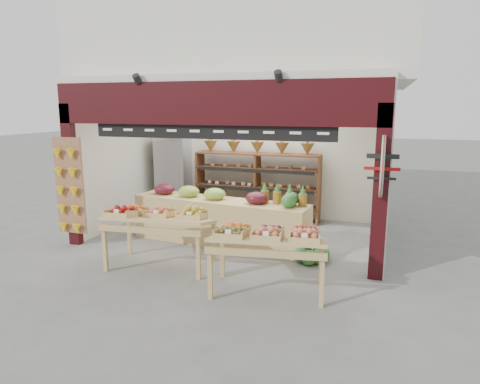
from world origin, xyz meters
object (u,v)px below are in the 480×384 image
(refrigerator, at_px, (174,174))
(watermelon_pile, at_px, (310,250))
(back_shelving, at_px, (257,171))
(display_table_right, at_px, (268,237))
(mid_counter, at_px, (219,220))
(cardboard_stack, at_px, (197,218))
(display_table_left, at_px, (155,217))

(refrigerator, distance_m, watermelon_pile, 4.53)
(back_shelving, xyz_separation_m, watermelon_pile, (1.63, -2.42, -0.94))
(back_shelving, height_order, display_table_right, back_shelving)
(mid_counter, distance_m, display_table_right, 2.33)
(mid_counter, xyz_separation_m, display_table_right, (1.43, -1.81, 0.34))
(back_shelving, distance_m, cardboard_stack, 1.84)
(display_table_right, relative_size, watermelon_pile, 2.50)
(mid_counter, xyz_separation_m, watermelon_pile, (1.81, -0.39, -0.29))
(refrigerator, relative_size, mid_counter, 0.54)
(back_shelving, relative_size, watermelon_pile, 4.23)
(back_shelving, relative_size, display_table_right, 1.69)
(refrigerator, xyz_separation_m, display_table_right, (3.38, -3.83, -0.14))
(back_shelving, bearing_deg, mid_counter, -95.06)
(refrigerator, distance_m, display_table_left, 3.63)
(back_shelving, height_order, watermelon_pile, back_shelving)
(refrigerator, height_order, display_table_right, refrigerator)
(back_shelving, distance_m, mid_counter, 2.14)
(back_shelving, distance_m, display_table_left, 3.49)
(back_shelving, distance_m, watermelon_pile, 3.07)
(refrigerator, relative_size, display_table_right, 1.10)
(cardboard_stack, bearing_deg, refrigerator, 132.32)
(cardboard_stack, relative_size, display_table_right, 0.56)
(watermelon_pile, bearing_deg, mid_counter, 167.68)
(mid_counter, relative_size, display_table_left, 2.00)
(back_shelving, distance_m, refrigerator, 2.14)
(watermelon_pile, bearing_deg, refrigerator, 147.34)
(display_table_left, bearing_deg, mid_counter, 65.67)
(cardboard_stack, relative_size, watermelon_pile, 1.41)
(back_shelving, relative_size, mid_counter, 0.83)
(cardboard_stack, bearing_deg, back_shelving, 53.16)
(display_table_right, height_order, watermelon_pile, display_table_right)
(mid_counter, bearing_deg, refrigerator, 134.08)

